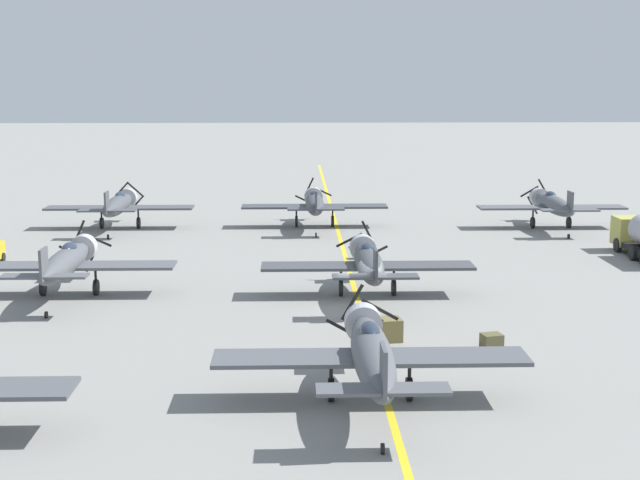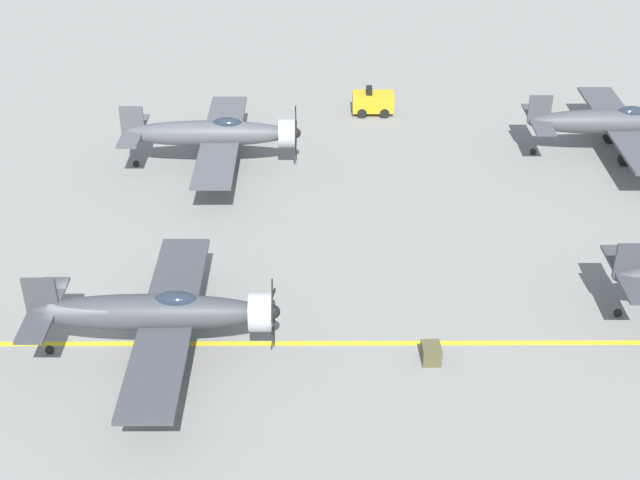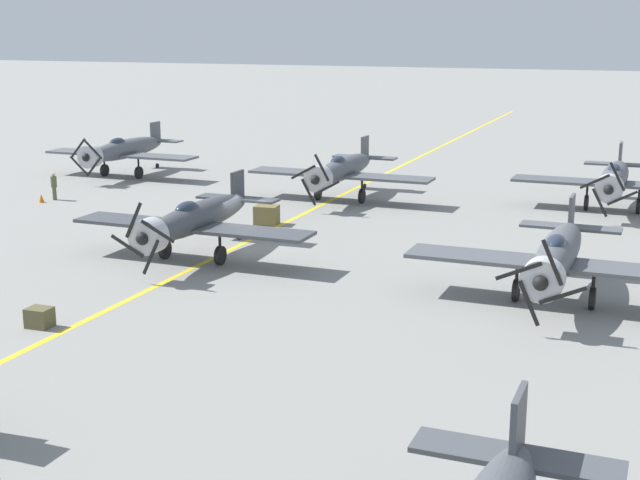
{
  "view_description": "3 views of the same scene",
  "coord_description": "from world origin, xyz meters",
  "px_view_note": "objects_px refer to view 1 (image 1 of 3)",
  "views": [
    {
      "loc": [
        -3.5,
        -45.68,
        12.2
      ],
      "look_at": [
        -1.96,
        7.13,
        2.54
      ],
      "focal_mm": 50.0,
      "sensor_mm": 36.0,
      "label": 1
    },
    {
      "loc": [
        29.11,
        9.33,
        22.67
      ],
      "look_at": [
        -2.63,
        9.44,
        3.39
      ],
      "focal_mm": 50.0,
      "sensor_mm": 36.0,
      "label": 2
    },
    {
      "loc": [
        -20.32,
        39.28,
        10.95
      ],
      "look_at": [
        -7.07,
        6.18,
        2.37
      ],
      "focal_mm": 50.0,
      "sensor_mm": 36.0,
      "label": 3
    }
  ],
  "objects_px": {
    "supply_crate_outboard": "(387,330)",
    "airplane_near_center": "(371,353)",
    "supply_crate_by_tanker": "(492,342)",
    "supply_crate_mid_lane": "(362,253)",
    "airplane_far_center": "(315,203)",
    "airplane_mid_left": "(67,262)",
    "airplane_far_left": "(119,205)",
    "airplane_mid_center": "(368,262)",
    "airplane_far_right": "(553,204)"
  },
  "relations": [
    {
      "from": "supply_crate_outboard",
      "to": "airplane_near_center",
      "type": "bearing_deg",
      "value": -100.14
    },
    {
      "from": "airplane_far_center",
      "to": "airplane_far_left",
      "type": "xyz_separation_m",
      "value": [
        -15.97,
        -0.31,
        0.0
      ]
    },
    {
      "from": "airplane_mid_left",
      "to": "supply_crate_mid_lane",
      "type": "xyz_separation_m",
      "value": [
        17.44,
        10.25,
        -1.64
      ]
    },
    {
      "from": "airplane_mid_center",
      "to": "airplane_far_right",
      "type": "distance_m",
      "value": 28.29
    },
    {
      "from": "airplane_far_center",
      "to": "airplane_mid_center",
      "type": "bearing_deg",
      "value": -74.91
    },
    {
      "from": "airplane_mid_left",
      "to": "supply_crate_by_tanker",
      "type": "distance_m",
      "value": 24.23
    },
    {
      "from": "airplane_far_center",
      "to": "supply_crate_by_tanker",
      "type": "xyz_separation_m",
      "value": [
        7.28,
        -33.76,
        -1.64
      ]
    },
    {
      "from": "airplane_near_center",
      "to": "supply_crate_outboard",
      "type": "relative_size",
      "value": 9.33
    },
    {
      "from": "supply_crate_by_tanker",
      "to": "supply_crate_outboard",
      "type": "distance_m",
      "value": 4.86
    },
    {
      "from": "airplane_far_left",
      "to": "supply_crate_outboard",
      "type": "relative_size",
      "value": 9.33
    },
    {
      "from": "airplane_mid_left",
      "to": "airplane_near_center",
      "type": "bearing_deg",
      "value": -31.27
    },
    {
      "from": "airplane_far_center",
      "to": "supply_crate_outboard",
      "type": "relative_size",
      "value": 9.33
    },
    {
      "from": "airplane_near_center",
      "to": "airplane_far_left",
      "type": "xyz_separation_m",
      "value": [
        -17.17,
        40.1,
        0.0
      ]
    },
    {
      "from": "airplane_near_center",
      "to": "airplane_far_center",
      "type": "bearing_deg",
      "value": 77.01
    },
    {
      "from": "airplane_far_center",
      "to": "airplane_mid_left",
      "type": "height_order",
      "value": "airplane_mid_left"
    },
    {
      "from": "airplane_near_center",
      "to": "supply_crate_outboard",
      "type": "bearing_deg",
      "value": 65.16
    },
    {
      "from": "airplane_far_left",
      "to": "airplane_mid_center",
      "type": "xyz_separation_m",
      "value": [
        18.42,
        -23.43,
        0.0
      ]
    },
    {
      "from": "airplane_mid_left",
      "to": "airplane_far_right",
      "type": "height_order",
      "value": "airplane_mid_left"
    },
    {
      "from": "airplane_far_left",
      "to": "airplane_mid_center",
      "type": "height_order",
      "value": "same"
    },
    {
      "from": "airplane_far_right",
      "to": "supply_crate_outboard",
      "type": "distance_m",
      "value": 35.34
    },
    {
      "from": "supply_crate_outboard",
      "to": "supply_crate_mid_lane",
      "type": "bearing_deg",
      "value": 89.11
    },
    {
      "from": "airplane_far_right",
      "to": "supply_crate_mid_lane",
      "type": "bearing_deg",
      "value": -134.94
    },
    {
      "from": "airplane_far_center",
      "to": "airplane_mid_center",
      "type": "relative_size",
      "value": 1.0
    },
    {
      "from": "airplane_far_center",
      "to": "airplane_near_center",
      "type": "xyz_separation_m",
      "value": [
        1.2,
        -40.42,
        0.0
      ]
    },
    {
      "from": "airplane_far_center",
      "to": "supply_crate_outboard",
      "type": "distance_m",
      "value": 32.34
    },
    {
      "from": "airplane_far_center",
      "to": "airplane_mid_left",
      "type": "distance_m",
      "value": 27.32
    },
    {
      "from": "supply_crate_by_tanker",
      "to": "supply_crate_mid_lane",
      "type": "bearing_deg",
      "value": 101.67
    },
    {
      "from": "airplane_far_left",
      "to": "supply_crate_mid_lane",
      "type": "relative_size",
      "value": 13.35
    },
    {
      "from": "supply_crate_by_tanker",
      "to": "airplane_far_right",
      "type": "bearing_deg",
      "value": 69.57
    },
    {
      "from": "supply_crate_mid_lane",
      "to": "supply_crate_outboard",
      "type": "xyz_separation_m",
      "value": [
        -0.3,
        -19.26,
        0.16
      ]
    },
    {
      "from": "airplane_far_center",
      "to": "airplane_mid_left",
      "type": "relative_size",
      "value": 1.0
    },
    {
      "from": "airplane_mid_left",
      "to": "airplane_far_right",
      "type": "bearing_deg",
      "value": 49.52
    },
    {
      "from": "airplane_far_right",
      "to": "supply_crate_outboard",
      "type": "height_order",
      "value": "airplane_far_right"
    },
    {
      "from": "airplane_mid_center",
      "to": "supply_crate_by_tanker",
      "type": "xyz_separation_m",
      "value": [
        4.82,
        -10.02,
        -1.64
      ]
    },
    {
      "from": "airplane_far_left",
      "to": "airplane_mid_center",
      "type": "bearing_deg",
      "value": -42.83
    },
    {
      "from": "airplane_near_center",
      "to": "airplane_mid_left",
      "type": "xyz_separation_m",
      "value": [
        -15.67,
        17.23,
        0.0
      ]
    },
    {
      "from": "airplane_mid_center",
      "to": "airplane_near_center",
      "type": "bearing_deg",
      "value": -79.76
    },
    {
      "from": "airplane_far_right",
      "to": "supply_crate_outboard",
      "type": "xyz_separation_m",
      "value": [
        -16.76,
        -31.07,
        -1.48
      ]
    },
    {
      "from": "airplane_far_left",
      "to": "supply_crate_mid_lane",
      "type": "height_order",
      "value": "airplane_far_left"
    },
    {
      "from": "airplane_near_center",
      "to": "airplane_mid_left",
      "type": "distance_m",
      "value": 23.29
    },
    {
      "from": "airplane_far_center",
      "to": "airplane_far_left",
      "type": "height_order",
      "value": "airplane_far_center"
    },
    {
      "from": "airplane_mid_center",
      "to": "supply_crate_outboard",
      "type": "height_order",
      "value": "airplane_mid_center"
    },
    {
      "from": "airplane_mid_left",
      "to": "supply_crate_outboard",
      "type": "distance_m",
      "value": 19.42
    },
    {
      "from": "airplane_far_center",
      "to": "airplane_near_center",
      "type": "distance_m",
      "value": 40.44
    },
    {
      "from": "airplane_mid_left",
      "to": "airplane_far_right",
      "type": "xyz_separation_m",
      "value": [
        33.9,
        22.07,
        0.0
      ]
    },
    {
      "from": "supply_crate_by_tanker",
      "to": "supply_crate_mid_lane",
      "type": "distance_m",
      "value": 21.27
    },
    {
      "from": "airplane_far_right",
      "to": "supply_crate_by_tanker",
      "type": "height_order",
      "value": "airplane_far_right"
    },
    {
      "from": "supply_crate_outboard",
      "to": "airplane_far_left",
      "type": "bearing_deg",
      "value": 120.32
    },
    {
      "from": "airplane_near_center",
      "to": "airplane_mid_left",
      "type": "height_order",
      "value": "airplane_mid_left"
    },
    {
      "from": "supply_crate_by_tanker",
      "to": "supply_crate_mid_lane",
      "type": "height_order",
      "value": "supply_crate_mid_lane"
    }
  ]
}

